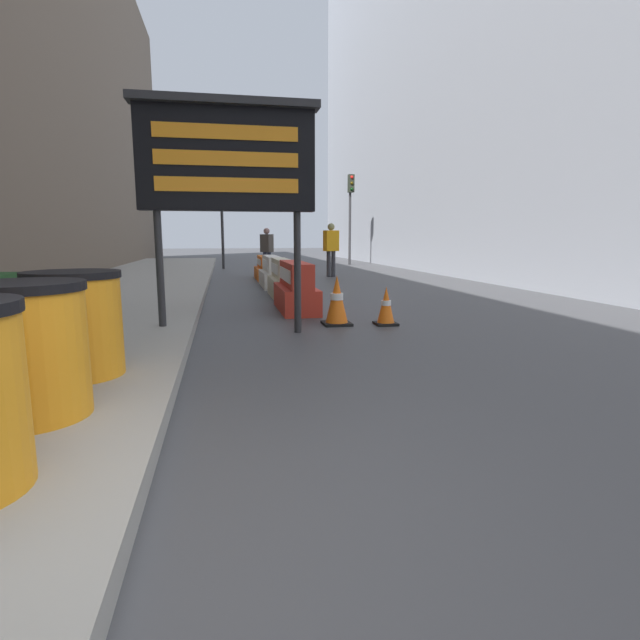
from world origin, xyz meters
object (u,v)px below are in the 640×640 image
at_px(message_board, 227,159).
at_px(jersey_barrier_orange_far, 265,269).
at_px(pedestrian_worker, 331,245).
at_px(pedestrian_passerby, 267,247).
at_px(traffic_light_near_curb, 221,194).
at_px(barrel_drum_middle, 26,350).
at_px(barrel_drum_back, 75,324).
at_px(traffic_cone_near, 275,265).
at_px(traffic_cone_far, 386,306).
at_px(traffic_cone_mid, 337,301).
at_px(jersey_barrier_red_striped, 296,289).
at_px(jersey_barrier_white, 272,273).
at_px(jersey_barrier_cream, 282,280).
at_px(traffic_light_far_side, 351,200).

xyz_separation_m(message_board, jersey_barrier_orange_far, (1.22, 9.28, -2.05)).
distance_m(pedestrian_worker, pedestrian_passerby, 2.57).
bearing_deg(traffic_light_near_curb, jersey_barrier_orange_far, -77.17).
relative_size(barrel_drum_middle, message_board, 0.29).
height_order(barrel_drum_back, traffic_cone_near, barrel_drum_back).
height_order(barrel_drum_middle, traffic_cone_far, barrel_drum_middle).
height_order(barrel_drum_back, traffic_cone_mid, barrel_drum_back).
height_order(message_board, jersey_barrier_red_striped, message_board).
bearing_deg(jersey_barrier_red_striped, jersey_barrier_white, 90.00).
height_order(barrel_drum_middle, pedestrian_worker, pedestrian_worker).
distance_m(traffic_cone_near, pedestrian_passerby, 1.30).
height_order(message_board, traffic_cone_far, message_board).
distance_m(message_board, traffic_cone_near, 12.75).
relative_size(jersey_barrier_red_striped, jersey_barrier_white, 0.90).
relative_size(jersey_barrier_red_striped, pedestrian_passerby, 1.13).
distance_m(message_board, jersey_barrier_red_striped, 3.18).
height_order(traffic_cone_mid, traffic_cone_far, traffic_cone_mid).
height_order(jersey_barrier_white, jersey_barrier_orange_far, jersey_barrier_white).
bearing_deg(pedestrian_passerby, traffic_cone_far, -35.63).
xyz_separation_m(barrel_drum_middle, traffic_cone_near, (3.28, 15.89, -0.33)).
bearing_deg(jersey_barrier_cream, pedestrian_passerby, 87.87).
bearing_deg(traffic_light_near_curb, jersey_barrier_red_striped, -84.18).
bearing_deg(traffic_light_near_curb, jersey_barrier_white, -80.91).
distance_m(jersey_barrier_white, pedestrian_passerby, 4.63).
relative_size(traffic_cone_mid, pedestrian_worker, 0.43).
distance_m(barrel_drum_middle, jersey_barrier_cream, 8.26).
bearing_deg(message_board, traffic_cone_mid, 17.68).
relative_size(barrel_drum_middle, traffic_cone_far, 1.53).
bearing_deg(traffic_cone_mid, pedestrian_passerby, 90.78).
bearing_deg(pedestrian_worker, jersey_barrier_white, -144.56).
xyz_separation_m(traffic_cone_near, pedestrian_passerby, (-0.40, -1.02, 0.70)).
bearing_deg(pedestrian_passerby, barrel_drum_back, -51.92).
relative_size(traffic_cone_near, traffic_light_near_curb, 0.14).
distance_m(jersey_barrier_cream, traffic_cone_near, 8.08).
relative_size(barrel_drum_middle, pedestrian_passerby, 0.55).
relative_size(message_board, pedestrian_worker, 1.72).
height_order(traffic_light_far_side, pedestrian_passerby, traffic_light_far_side).
distance_m(barrel_drum_back, jersey_barrier_white, 9.60).
bearing_deg(jersey_barrier_red_striped, barrel_drum_middle, -114.98).
xyz_separation_m(traffic_light_far_side, pedestrian_worker, (-2.52, -7.24, -2.05)).
bearing_deg(barrel_drum_back, barrel_drum_middle, -91.45).
bearing_deg(pedestrian_passerby, traffic_light_far_side, 100.98).
distance_m(traffic_light_far_side, pedestrian_worker, 7.93).
xyz_separation_m(jersey_barrier_orange_far, traffic_light_near_curb, (-1.31, 5.77, 2.81)).
distance_m(jersey_barrier_cream, traffic_cone_mid, 3.89).
bearing_deg(jersey_barrier_cream, traffic_cone_far, -73.95).
height_order(barrel_drum_back, pedestrian_passerby, pedestrian_passerby).
bearing_deg(barrel_drum_back, pedestrian_passerby, 78.35).
xyz_separation_m(jersey_barrier_white, pedestrian_passerby, (0.26, 4.58, 0.62)).
bearing_deg(traffic_cone_near, jersey_barrier_cream, -94.72).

